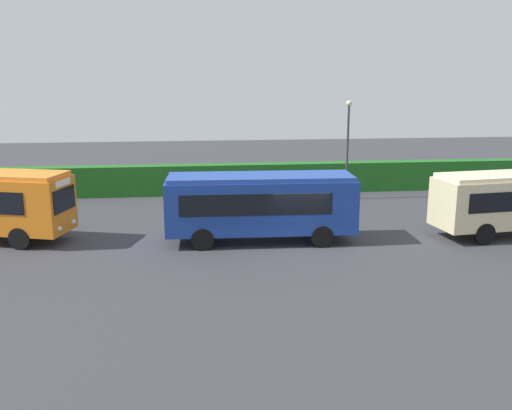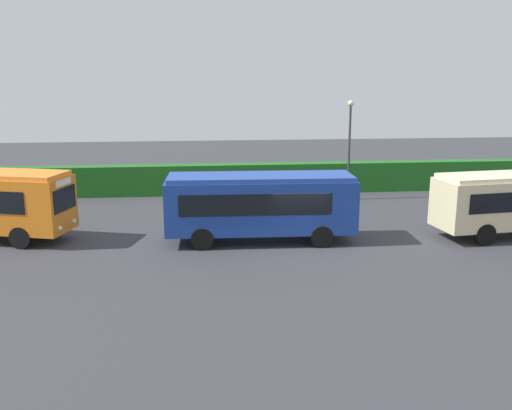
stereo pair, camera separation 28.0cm
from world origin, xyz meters
The scene contains 5 objects.
ground_plane centered at (0.00, 0.00, 0.00)m, with size 84.75×84.75×0.00m, color #38383D.
bus_blue centered at (-1.63, 1.07, 1.80)m, with size 8.77×2.73×3.13m.
hedge_row centered at (0.00, 12.00, 0.96)m, with size 54.37×1.06×1.92m, color #1F641F.
traffic_cone centered at (12.45, 7.91, 0.30)m, with size 0.36×0.36×0.60m, color orange.
lamppost centered at (4.69, 9.46, 3.74)m, with size 0.36×0.36×6.05m.
Camera 2 is at (-4.36, -23.87, 7.55)m, focal length 39.57 mm.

